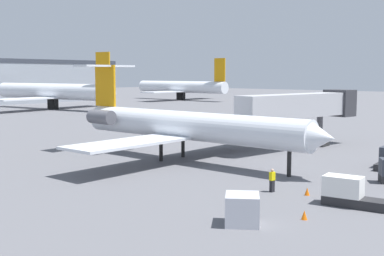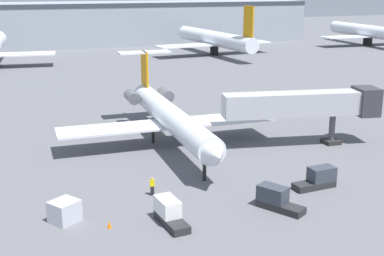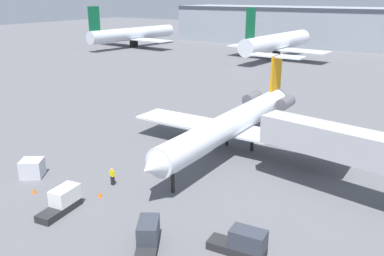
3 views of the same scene
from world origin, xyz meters
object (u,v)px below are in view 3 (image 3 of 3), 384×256
(baggage_tug_lead, at_px, (243,243))
(regional_jet, at_px, (236,121))
(ground_crew_marshaller, at_px, (112,176))
(parked_airliner_west_mid, at_px, (277,42))
(traffic_cone_near, at_px, (34,190))
(baggage_tug_spare, at_px, (148,237))
(jet_bridge, at_px, (377,153))
(traffic_cone_mid, at_px, (100,194))
(baggage_tug_trailing, at_px, (63,201))
(parked_airliner_west_end, at_px, (133,34))
(cargo_container_uld, at_px, (32,168))

(baggage_tug_lead, bearing_deg, regional_jet, 118.01)
(ground_crew_marshaller, xyz_separation_m, parked_airliner_west_mid, (-15.03, 80.30, 3.63))
(ground_crew_marshaller, relative_size, parked_airliner_west_mid, 0.05)
(traffic_cone_near, bearing_deg, baggage_tug_spare, -4.80)
(baggage_tug_spare, bearing_deg, ground_crew_marshaller, 145.40)
(jet_bridge, distance_m, parked_airliner_west_mid, 80.52)
(baggage_tug_spare, height_order, traffic_cone_mid, baggage_tug_spare)
(baggage_tug_lead, height_order, baggage_tug_trailing, same)
(parked_airliner_west_end, bearing_deg, traffic_cone_mid, -51.80)
(ground_crew_marshaller, bearing_deg, baggage_tug_lead, -12.55)
(ground_crew_marshaller, height_order, cargo_container_uld, cargo_container_uld)
(ground_crew_marshaller, relative_size, parked_airliner_west_end, 0.05)
(parked_airliner_west_mid, bearing_deg, regional_jet, -72.68)
(traffic_cone_near, bearing_deg, ground_crew_marshaller, 46.47)
(traffic_cone_near, bearing_deg, cargo_container_uld, 143.54)
(jet_bridge, bearing_deg, regional_jet, 160.01)
(jet_bridge, relative_size, traffic_cone_mid, 33.15)
(baggage_tug_trailing, distance_m, baggage_tug_spare, 9.08)
(baggage_tug_spare, relative_size, traffic_cone_mid, 7.54)
(jet_bridge, distance_m, traffic_cone_near, 29.18)
(baggage_tug_spare, height_order, parked_airliner_west_end, parked_airliner_west_end)
(baggage_tug_lead, xyz_separation_m, baggage_tug_trailing, (-14.94, -2.42, 0.00))
(regional_jet, distance_m, ground_crew_marshaller, 15.11)
(baggage_tug_spare, relative_size, cargo_container_uld, 1.52)
(baggage_tug_trailing, height_order, traffic_cone_mid, baggage_tug_trailing)
(cargo_container_uld, height_order, traffic_cone_near, cargo_container_uld)
(regional_jet, bearing_deg, parked_airliner_west_end, 136.49)
(traffic_cone_mid, bearing_deg, traffic_cone_near, -154.51)
(jet_bridge, height_order, parked_airliner_west_end, parked_airliner_west_end)
(regional_jet, height_order, baggage_tug_lead, regional_jet)
(cargo_container_uld, bearing_deg, regional_jet, 50.58)
(parked_airliner_west_end, bearing_deg, regional_jet, -43.51)
(baggage_tug_trailing, height_order, cargo_container_uld, baggage_tug_trailing)
(baggage_tug_trailing, distance_m, traffic_cone_mid, 3.47)
(baggage_tug_trailing, bearing_deg, traffic_cone_mid, 75.25)
(baggage_tug_trailing, distance_m, parked_airliner_west_mid, 87.36)
(cargo_container_uld, xyz_separation_m, traffic_cone_near, (3.07, -2.27, -0.58))
(ground_crew_marshaller, height_order, traffic_cone_mid, ground_crew_marshaller)
(parked_airliner_west_end, bearing_deg, ground_crew_marshaller, -51.28)
(jet_bridge, height_order, baggage_tug_lead, jet_bridge)
(regional_jet, height_order, cargo_container_uld, regional_jet)
(traffic_cone_mid, height_order, parked_airliner_west_end, parked_airliner_west_end)
(baggage_tug_lead, distance_m, parked_airliner_west_end, 115.04)
(baggage_tug_trailing, distance_m, traffic_cone_near, 4.67)
(jet_bridge, bearing_deg, traffic_cone_near, -152.70)
(traffic_cone_mid, distance_m, parked_airliner_west_end, 105.18)
(baggage_tug_spare, bearing_deg, cargo_container_uld, 168.46)
(regional_jet, distance_m, traffic_cone_near, 21.70)
(parked_airliner_west_mid, bearing_deg, baggage_tug_trailing, -80.19)
(jet_bridge, relative_size, baggage_tug_lead, 4.45)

